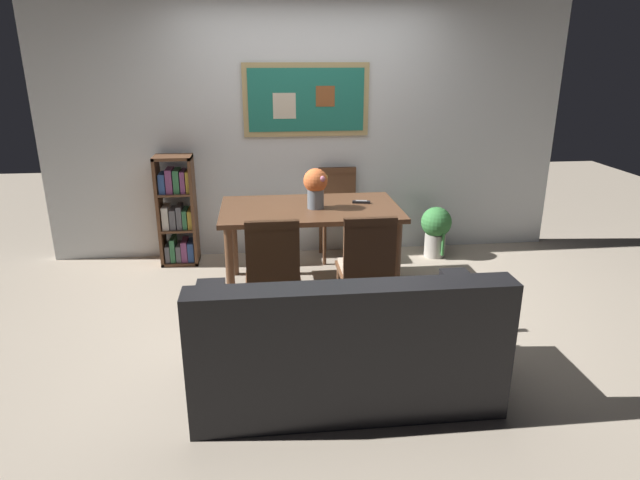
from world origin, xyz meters
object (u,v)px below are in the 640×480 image
bookshelf (178,213)px  leather_couch (343,349)px  dining_chair_near_right (367,262)px  flower_vase (316,185)px  dining_chair_near_left (273,266)px  potted_ivy (436,228)px  tv_remote (361,202)px  dining_table (310,218)px  dining_chair_far_right (338,206)px

bookshelf → leather_couch: bearing=-61.9°
dining_chair_near_right → flower_vase: (-0.30, 0.76, 0.41)m
dining_chair_near_left → potted_ivy: bearing=40.4°
potted_ivy → leather_couch: bearing=-119.7°
bookshelf → tv_remote: 1.85m
dining_chair_near_left → flower_vase: flower_vase is taller
dining_table → flower_vase: flower_vase is taller
flower_vase → tv_remote: bearing=15.4°
dining_chair_far_right → flower_vase: size_ratio=2.65×
dining_chair_near_left → leather_couch: 0.96m
bookshelf → flower_vase: 1.57m
dining_chair_near_right → leather_couch: 0.92m
dining_table → dining_chair_far_right: 0.87m
dining_table → dining_chair_near_left: size_ratio=1.69×
potted_ivy → tv_remote: bearing=-147.3°
dining_chair_far_right → flower_vase: 0.98m
potted_ivy → flower_vase: 1.62m
dining_chair_near_right → leather_couch: dining_chair_near_right is taller
dining_chair_near_right → flower_vase: bearing=111.7°
leather_couch → potted_ivy: (1.31, 2.30, -0.01)m
bookshelf → potted_ivy: bearing=-2.3°
bookshelf → potted_ivy: 2.61m
dining_chair_far_right → potted_ivy: dining_chair_far_right is taller
potted_ivy → flower_vase: bearing=-152.2°
dining_chair_far_right → bookshelf: 1.60m
leather_couch → potted_ivy: 2.65m
dining_chair_far_right → leather_couch: (-0.31, -2.43, -0.23)m
leather_couch → dining_table: bearing=91.6°
dining_table → dining_chair_near_left: (-0.35, -0.80, -0.12)m
leather_couch → potted_ivy: bearing=60.3°
potted_ivy → dining_chair_near_right: bearing=-124.9°
dining_table → dining_chair_near_left: bearing=-113.6°
dining_chair_near_left → leather_couch: (0.40, -0.85, -0.23)m
dining_table → flower_vase: size_ratio=4.47×
flower_vase → tv_remote: (0.42, 0.12, -0.19)m
leather_couch → flower_vase: bearing=90.1°
dining_chair_near_right → potted_ivy: dining_chair_near_right is taller
dining_chair_near_right → bookshelf: bearing=135.5°
dining_table → tv_remote: 0.48m
flower_vase → bookshelf: bearing=148.1°
dining_chair_near_left → flower_vase: (0.39, 0.76, 0.41)m
potted_ivy → tv_remote: tv_remote is taller
bookshelf → potted_ivy: size_ratio=1.99×
dining_chair_near_left → dining_chair_far_right: size_ratio=1.00×
dining_table → bookshelf: size_ratio=1.42×
dining_table → potted_ivy: dining_table is taller
dining_chair_far_right → dining_table: bearing=-114.6°
dining_table → bookshelf: bookshelf is taller
dining_chair_near_right → bookshelf: bookshelf is taller
dining_chair_far_right → potted_ivy: (1.00, -0.13, -0.24)m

